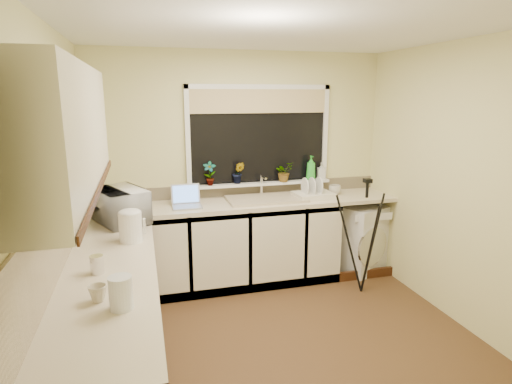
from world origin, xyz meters
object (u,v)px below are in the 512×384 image
at_px(kettle, 131,227).
at_px(glass_jug, 121,293).
at_px(laptop, 186,201).
at_px(dish_rack, 313,195).
at_px(tripod, 364,237).
at_px(steel_jar, 97,264).
at_px(washing_machine, 360,237).
at_px(cup_left, 98,293).
at_px(soap_bottle_green, 311,168).
at_px(cup_back, 335,190).
at_px(plant_a, 210,174).
at_px(plant_d, 284,172).
at_px(microwave, 121,206).
at_px(soap_bottle_clear, 321,171).
at_px(plant_b, 238,173).

bearing_deg(kettle, glass_jug, -91.80).
relative_size(laptop, dish_rack, 0.71).
bearing_deg(tripod, steel_jar, 178.15).
xyz_separation_m(washing_machine, cup_left, (-2.66, -1.93, 0.56)).
relative_size(soap_bottle_green, cup_back, 2.04).
distance_m(plant_a, cup_back, 1.41).
bearing_deg(cup_back, plant_d, 165.53).
xyz_separation_m(washing_machine, soap_bottle_green, (-0.55, 0.19, 0.80)).
xyz_separation_m(laptop, microwave, (-0.61, -0.40, 0.09)).
relative_size(plant_a, cup_back, 1.91).
bearing_deg(washing_machine, plant_a, 152.05).
bearing_deg(glass_jug, soap_bottle_clear, 46.94).
height_order(plant_d, cup_left, plant_d).
bearing_deg(plant_b, glass_jug, -116.88).
distance_m(microwave, plant_a, 1.09).
bearing_deg(cup_back, kettle, -154.75).
xyz_separation_m(kettle, soap_bottle_clear, (2.09, 1.20, 0.13)).
distance_m(glass_jug, soap_bottle_green, 3.00).
xyz_separation_m(glass_jug, plant_a, (0.83, 2.24, 0.19)).
bearing_deg(laptop, plant_a, 39.85).
distance_m(washing_machine, steel_jar, 3.16).
bearing_deg(microwave, cup_left, 152.34).
relative_size(kettle, plant_d, 1.04).
distance_m(kettle, soap_bottle_clear, 2.41).
relative_size(microwave, plant_a, 2.09).
height_order(laptop, plant_d, plant_d).
xyz_separation_m(laptop, glass_jug, (-0.55, -2.01, 0.03)).
relative_size(plant_a, plant_d, 1.18).
height_order(dish_rack, steel_jar, steel_jar).
bearing_deg(plant_b, cup_back, -8.93).
bearing_deg(dish_rack, cup_left, -141.33).
relative_size(kettle, microwave, 0.42).
height_order(kettle, soap_bottle_clear, soap_bottle_clear).
height_order(plant_b, soap_bottle_green, soap_bottle_green).
xyz_separation_m(dish_rack, steel_jar, (-2.08, -1.48, 0.03)).
distance_m(washing_machine, soap_bottle_clear, 0.89).
bearing_deg(kettle, plant_d, 35.79).
distance_m(washing_machine, plant_b, 1.61).
bearing_deg(dish_rack, washing_machine, 0.95).
relative_size(plant_b, soap_bottle_clear, 1.26).
distance_m(plant_b, soap_bottle_clear, 0.97).
bearing_deg(steel_jar, kettle, 70.45).
bearing_deg(glass_jug, plant_d, 53.44).
xyz_separation_m(soap_bottle_clear, cup_left, (-2.25, -2.15, -0.20)).
height_order(laptop, cup_back, laptop).
bearing_deg(dish_rack, plant_b, 156.81).
relative_size(dish_rack, soap_bottle_clear, 2.20).
xyz_separation_m(glass_jug, cup_left, (-0.13, 0.12, -0.04)).
distance_m(kettle, steel_jar, 0.59).
distance_m(microwave, cup_back, 2.32).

